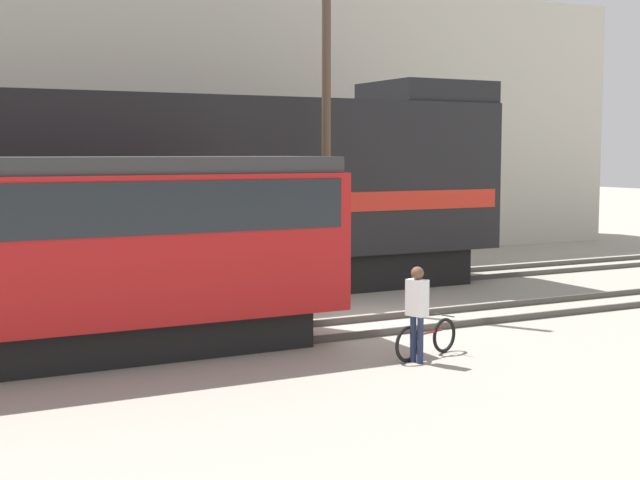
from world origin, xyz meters
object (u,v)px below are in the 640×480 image
object	(u,v)px
streetcar	(34,247)
utility_pole_left	(326,104)
freight_locomotive	(132,196)
person	(417,305)
bicycle	(426,339)

from	to	relation	value
streetcar	utility_pole_left	xyz separation A→B (m)	(7.08, 2.71, 2.73)
freight_locomotive	person	distance (m)	8.90
streetcar	utility_pole_left	world-z (taller)	utility_pole_left
bicycle	utility_pole_left	xyz separation A→B (m)	(0.80, 5.37, 4.45)
streetcar	person	xyz separation A→B (m)	(5.89, -2.93, -1.02)
freight_locomotive	utility_pole_left	xyz separation A→B (m)	(3.87, -2.71, 2.16)
freight_locomotive	streetcar	world-z (taller)	freight_locomotive
person	utility_pole_left	size ratio (longest dim) A/B	0.18
freight_locomotive	person	xyz separation A→B (m)	(2.67, -8.34, -1.59)
utility_pole_left	person	bearing A→B (deg)	-101.95
bicycle	freight_locomotive	bearing A→B (deg)	110.78
freight_locomotive	utility_pole_left	distance (m)	5.19
bicycle	utility_pole_left	bearing A→B (deg)	81.48
streetcar	person	bearing A→B (deg)	-26.45
freight_locomotive	person	bearing A→B (deg)	-72.23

